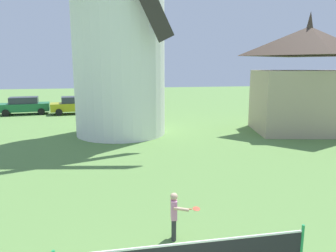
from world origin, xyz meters
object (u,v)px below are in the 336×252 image
Objects in this scene: parked_car_green at (24,105)px; chapel at (305,82)px; windmill at (118,11)px; parked_car_mustard at (76,105)px; parked_car_silver at (132,104)px; player_far at (175,213)px.

parked_car_green is 23.15m from chapel.
chapel is at bearing -8.18° from windmill.
windmill is 12.13m from parked_car_mustard.
windmill reaches higher than parked_car_green.
chapel is (11.72, -1.68, -4.23)m from windmill.
windmill is 3.58× the size of parked_car_silver.
windmill is at bearing 93.59° from player_far.
windmill reaches higher than chapel.
parked_car_silver is at bearing 88.52° from player_far.
player_far is at bearing -86.41° from windmill.
parked_car_silver is (9.61, -0.40, 0.00)m from parked_car_green.
player_far is 0.28× the size of parked_car_green.
player_far is at bearing -78.56° from parked_car_mustard.
player_far is 0.27× the size of parked_car_mustard.
parked_car_mustard is at bearing 111.50° from windmill.
windmill is 2.07× the size of chapel.
chapel is at bearing -29.96° from parked_car_green.
parked_car_silver is at bearing 132.96° from chapel.
windmill is at bearing -98.38° from parked_car_silver.
windmill is 3.43× the size of parked_car_mustard.
parked_car_mustard is 0.60× the size of chapel.
parked_car_green is 0.96× the size of parked_car_mustard.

